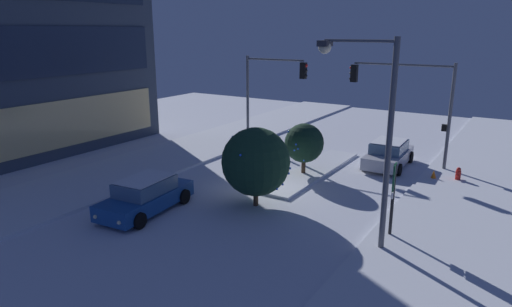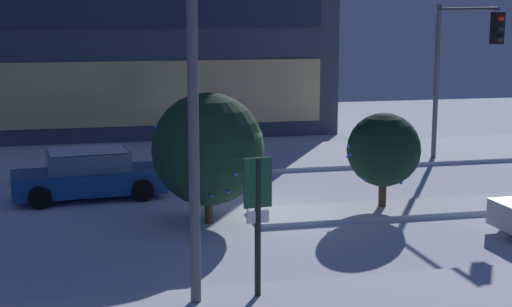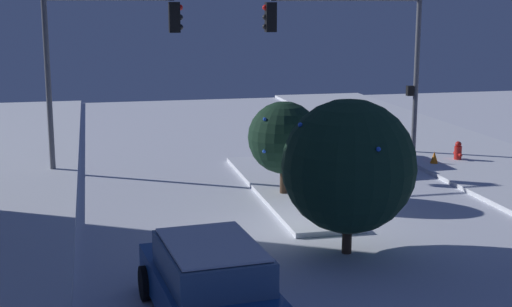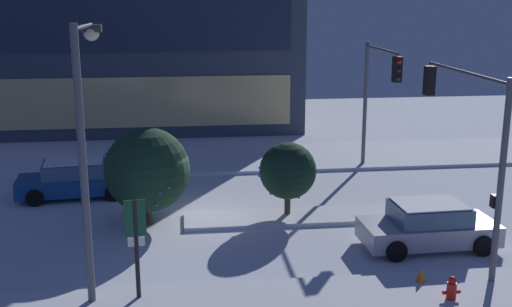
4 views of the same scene
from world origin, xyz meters
name	(u,v)px [view 1 (image 1 of 4)]	position (x,y,z in m)	size (l,w,h in m)	color
ground	(265,194)	(0.00, 0.00, 0.00)	(52.00, 52.00, 0.00)	silver
curb_strip_near	(451,234)	(0.00, -8.22, 0.07)	(52.00, 5.20, 0.14)	silver
curb_strip_far	(140,166)	(0.00, 8.22, 0.07)	(52.00, 5.20, 0.14)	silver
median_strip	(313,171)	(4.35, -0.42, 0.07)	(9.00, 1.80, 0.14)	silver
car_near	(388,154)	(7.64, -3.55, 0.71)	(4.44, 2.21, 1.49)	#B7B7C1
car_far	(146,196)	(-4.44, 3.21, 0.71)	(4.69, 2.34, 1.49)	#19478C
traffic_light_corner_far_right	(271,84)	(8.36, 4.61, 4.11)	(0.32, 4.51, 5.85)	#565960
traffic_light_corner_near_right	(407,93)	(8.39, -4.12, 4.10)	(0.32, 5.81, 5.84)	#565960
street_lamp_arched	(368,114)	(-2.58, -5.56, 4.78)	(0.56, 2.78, 7.29)	#565960
fire_hydrant	(458,175)	(6.78, -7.37, 0.37)	(0.48, 0.26, 0.78)	red
parking_info_sign	(393,191)	(-1.40, -6.29, 1.83)	(0.55, 0.14, 2.85)	black
decorated_tree_median	(304,143)	(3.62, -0.22, 1.76)	(2.11, 2.07, 2.80)	#473323
decorated_tree_left_of_median	(256,162)	(-1.37, -0.36, 2.00)	(2.98, 2.98, 3.49)	#473323
construction_cone	(434,175)	(6.38, -6.27, 0.28)	(0.36, 0.36, 0.55)	orange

